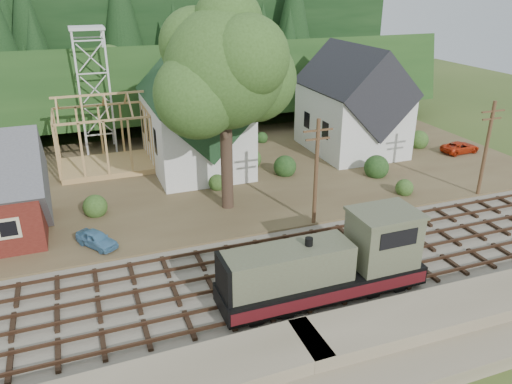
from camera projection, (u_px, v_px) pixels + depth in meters
name	position (u px, v px, depth m)	size (l,w,h in m)	color
ground	(247.00, 282.00, 29.52)	(140.00, 140.00, 0.00)	#384C1E
embankment	(310.00, 383.00, 22.20)	(64.00, 5.00, 1.60)	#7F7259
railroad_bed	(247.00, 281.00, 29.48)	(64.00, 11.00, 0.16)	#726B5B
village_flat	(180.00, 176.00, 44.95)	(64.00, 26.00, 0.30)	brown
hillside	(140.00, 115.00, 65.68)	(70.00, 28.00, 8.00)	#1E3F19
ridge	(125.00, 92.00, 79.45)	(80.00, 20.00, 12.00)	black
church	(194.00, 115.00, 45.06)	(8.40, 15.17, 13.00)	silver
farmhouse	(353.00, 106.00, 49.75)	(8.40, 10.80, 10.60)	silver
timber_frame	(103.00, 138.00, 45.24)	(8.20, 6.20, 6.99)	tan
lattice_tower	(89.00, 53.00, 47.74)	(3.20, 3.20, 12.12)	silver
big_tree	(227.00, 77.00, 34.87)	(10.90, 8.40, 14.70)	#38281E
telegraph_pole_near	(316.00, 171.00, 34.57)	(2.20, 0.28, 8.00)	#4C331E
telegraph_pole_far	(486.00, 148.00, 39.40)	(2.20, 0.28, 8.00)	#4C331E
locomotive	(331.00, 265.00, 27.36)	(11.61, 2.90, 4.65)	black
car_blue	(97.00, 239.00, 32.70)	(1.27, 3.16, 1.08)	#548DB5
car_red	(460.00, 147.00, 50.43)	(1.85, 4.01, 1.11)	red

